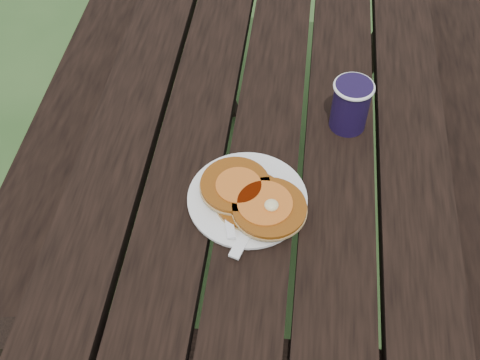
# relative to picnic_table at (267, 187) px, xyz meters

# --- Properties ---
(ground) EXTENTS (60.00, 60.00, 0.00)m
(ground) POSITION_rel_picnic_table_xyz_m (0.00, 0.00, -0.37)
(ground) COLOR #2B4B20
(ground) RESTS_ON ground
(picnic_table) EXTENTS (1.36, 1.80, 0.75)m
(picnic_table) POSITION_rel_picnic_table_xyz_m (0.00, 0.00, 0.00)
(picnic_table) COLOR black
(picnic_table) RESTS_ON ground
(plate) EXTENTS (0.26, 0.26, 0.01)m
(plate) POSITION_rel_picnic_table_xyz_m (-0.02, -0.34, 0.39)
(plate) COLOR white
(plate) RESTS_ON picnic_table
(pancake_stack) EXTENTS (0.20, 0.18, 0.04)m
(pancake_stack) POSITION_rel_picnic_table_xyz_m (-0.01, -0.35, 0.41)
(pancake_stack) COLOR #8D480F
(pancake_stack) RESTS_ON plate
(knife) EXTENTS (0.07, 0.18, 0.00)m
(knife) POSITION_rel_picnic_table_xyz_m (-0.00, -0.39, 0.39)
(knife) COLOR white
(knife) RESTS_ON plate
(fork) EXTENTS (0.07, 0.16, 0.01)m
(fork) POSITION_rel_picnic_table_xyz_m (-0.05, -0.39, 0.40)
(fork) COLOR white
(fork) RESTS_ON plate
(coffee_cup) EXTENTS (0.08, 0.08, 0.11)m
(coffee_cup) POSITION_rel_picnic_table_xyz_m (0.17, -0.11, 0.45)
(coffee_cup) COLOR black
(coffee_cup) RESTS_ON picnic_table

